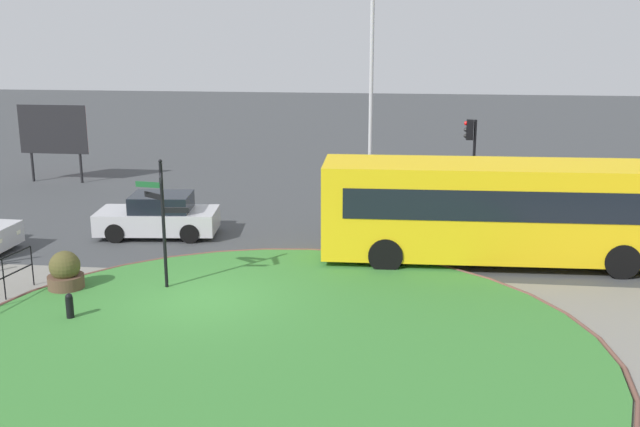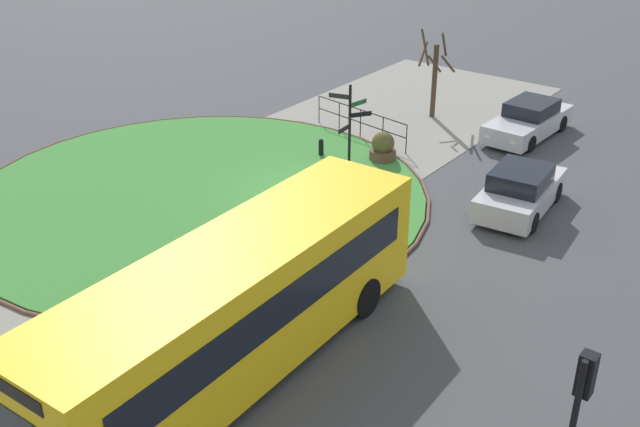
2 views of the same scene
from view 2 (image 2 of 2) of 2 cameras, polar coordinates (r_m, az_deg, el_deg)
ground at (r=24.76m, az=-0.96°, el=1.38°), size 120.00×120.00×0.00m
sidewalk_paving at (r=25.81m, az=-4.14°, el=2.44°), size 32.00×8.37×0.02m
grass_island at (r=24.99m, az=-9.19°, el=1.40°), size 14.80×14.80×0.10m
grass_kerb_ring at (r=24.99m, az=-9.19°, el=1.41°), size 15.11×15.11×0.11m
signpost_directional at (r=24.43m, az=2.26°, el=6.37°), size 1.43×1.11×3.58m
bollard_foreground at (r=27.57m, az=0.08°, el=4.95°), size 0.18×0.18×0.71m
railing_grass_edge at (r=29.32m, az=3.06°, el=7.04°), size 0.79×4.60×1.15m
bus_yellow at (r=16.33m, az=-6.20°, el=-6.85°), size 10.44×2.78×3.02m
car_near_lane at (r=30.54m, az=15.38°, el=6.75°), size 4.59×1.93×1.39m
car_far_lane at (r=24.29m, az=14.80°, el=1.67°), size 4.12×2.15×1.45m
traffic_light_near at (r=13.11m, az=18.93°, el=-13.26°), size 0.49×0.26×3.41m
planter_near_signpost at (r=27.25m, az=4.74°, el=4.90°), size 0.96×0.96×1.12m
street_tree_bare at (r=31.51m, az=8.59°, el=10.35°), size 1.34×1.35×3.60m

